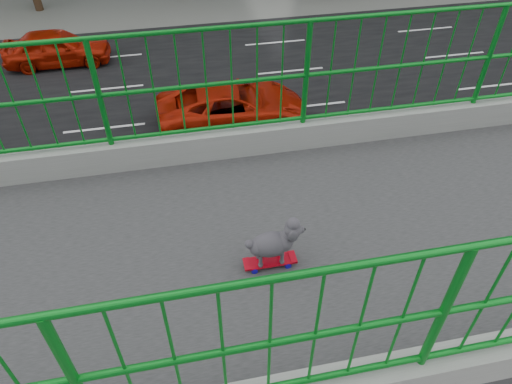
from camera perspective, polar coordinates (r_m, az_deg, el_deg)
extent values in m
cube|color=black|center=(18.85, -17.78, 7.31)|extent=(18.00, 90.00, 0.02)
cube|color=red|center=(3.99, 1.69, -8.30)|extent=(0.13, 0.45, 0.01)
cube|color=#99999E|center=(3.99, -0.33, -8.77)|extent=(0.08, 0.03, 0.02)
cylinder|color=#1208B6|center=(4.03, -0.49, -8.23)|extent=(0.02, 0.05, 0.05)
sphere|color=yellow|center=(4.03, -0.49, -8.23)|extent=(0.02, 0.02, 0.02)
cylinder|color=#1208B6|center=(3.96, -0.17, -9.48)|extent=(0.02, 0.05, 0.05)
sphere|color=yellow|center=(3.96, -0.17, -9.48)|extent=(0.02, 0.02, 0.02)
cube|color=#99999E|center=(4.03, 3.69, -8.14)|extent=(0.08, 0.03, 0.02)
cylinder|color=#1208B6|center=(4.07, 3.48, -7.62)|extent=(0.02, 0.05, 0.05)
sphere|color=yellow|center=(4.07, 3.48, -7.62)|extent=(0.02, 0.02, 0.02)
cylinder|color=#1208B6|center=(4.00, 3.88, -8.83)|extent=(0.02, 0.05, 0.05)
sphere|color=yellow|center=(4.00, 3.88, -8.83)|extent=(0.02, 0.02, 0.02)
ellipsoid|color=#343036|center=(3.84, 1.76, -6.32)|extent=(0.21, 0.32, 0.22)
sphere|color=#343036|center=(3.77, 4.47, -4.50)|extent=(0.14, 0.14, 0.14)
sphere|color=black|center=(3.80, 5.83, -4.48)|extent=(0.02, 0.02, 0.02)
sphere|color=#343036|center=(3.78, -0.83, -6.29)|extent=(0.07, 0.07, 0.07)
cylinder|color=#343036|center=(3.98, 2.85, -6.92)|extent=(0.03, 0.03, 0.13)
cylinder|color=#343036|center=(3.92, 3.16, -7.91)|extent=(0.03, 0.03, 0.13)
cylinder|color=#343036|center=(3.95, 0.28, -7.31)|extent=(0.03, 0.03, 0.13)
cylinder|color=#343036|center=(3.90, 0.56, -8.32)|extent=(0.03, 0.03, 0.13)
imported|color=#B01907|center=(17.87, -2.94, 10.32)|extent=(2.55, 5.54, 1.54)
imported|color=#B01907|center=(23.91, -22.88, 15.76)|extent=(1.86, 4.61, 1.57)
imported|color=black|center=(13.39, -25.66, -7.71)|extent=(1.67, 4.80, 1.58)
imported|color=#B01907|center=(17.87, 23.29, 6.77)|extent=(2.65, 5.75, 1.60)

